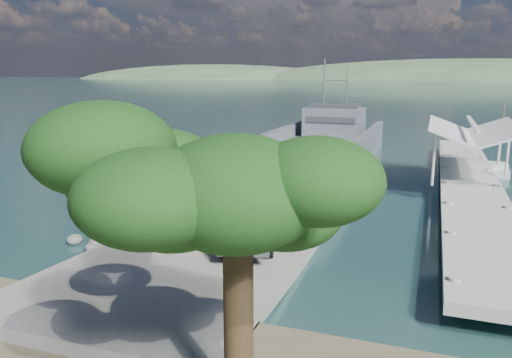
% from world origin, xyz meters
% --- Properties ---
extents(ground, '(1400.00, 1400.00, 0.00)m').
position_xyz_m(ground, '(0.00, 0.00, 0.00)').
color(ground, '#183B3A').
rests_on(ground, ground).
extents(boat_ramp, '(10.00, 18.00, 0.50)m').
position_xyz_m(boat_ramp, '(0.00, -1.00, 0.25)').
color(boat_ramp, slate).
rests_on(boat_ramp, ground).
extents(shoreline_rocks, '(3.20, 5.60, 0.90)m').
position_xyz_m(shoreline_rocks, '(-6.20, 0.50, 0.00)').
color(shoreline_rocks, '#565654').
rests_on(shoreline_rocks, ground).
extents(distant_headlands, '(1000.00, 240.00, 48.00)m').
position_xyz_m(distant_headlands, '(50.00, 560.00, 0.00)').
color(distant_headlands, '#324A2E').
rests_on(distant_headlands, ground).
extents(pier, '(6.40, 44.00, 6.10)m').
position_xyz_m(pier, '(13.00, 18.77, 1.60)').
color(pier, gray).
rests_on(pier, ground).
extents(landing_craft, '(9.79, 37.93, 11.24)m').
position_xyz_m(landing_craft, '(-0.39, 23.89, 0.92)').
color(landing_craft, '#444D51').
rests_on(landing_craft, ground).
extents(military_truck, '(4.24, 7.98, 3.55)m').
position_xyz_m(military_truck, '(1.66, 2.21, 2.27)').
color(military_truck, black).
rests_on(military_truck, boat_ramp).
extents(soldier, '(0.77, 0.57, 1.91)m').
position_xyz_m(soldier, '(-3.22, -1.77, 1.45)').
color(soldier, '#1F2F1A').
rests_on(soldier, boat_ramp).
extents(sailboat_near, '(1.78, 5.35, 6.44)m').
position_xyz_m(sailboat_near, '(15.99, 27.58, 0.34)').
color(sailboat_near, silver).
rests_on(sailboat_near, ground).
extents(overhang_tree, '(8.69, 8.00, 7.89)m').
position_xyz_m(overhang_tree, '(5.80, -10.91, 6.32)').
color(overhang_tree, black).
rests_on(overhang_tree, ground).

